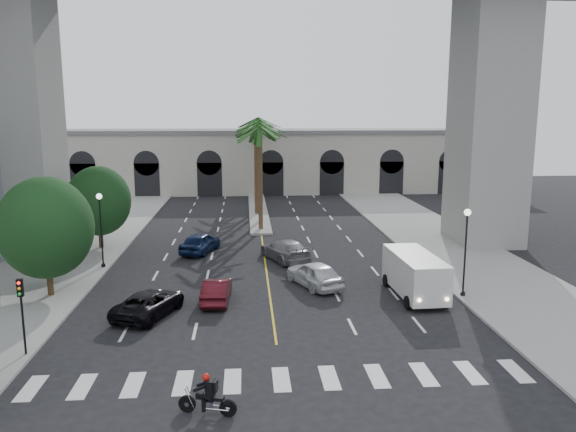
{
  "coord_description": "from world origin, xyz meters",
  "views": [
    {
      "loc": [
        -1.36,
        -22.94,
        10.84
      ],
      "look_at": [
        0.85,
        6.0,
        5.46
      ],
      "focal_mm": 35.0,
      "sensor_mm": 36.0,
      "label": 1
    }
  ],
  "objects_px": {
    "motorcycle_rider": "(209,396)",
    "car_a": "(314,274)",
    "cargo_van": "(415,274)",
    "traffic_signal_far": "(21,304)",
    "car_b": "(217,290)",
    "lamp_post_right": "(466,245)",
    "lamp_post_left_far": "(101,224)",
    "car_e": "(200,242)",
    "car_c": "(149,303)",
    "car_d": "(285,250)"
  },
  "relations": [
    {
      "from": "car_c",
      "to": "car_d",
      "type": "relative_size",
      "value": 0.91
    },
    {
      "from": "car_d",
      "to": "car_c",
      "type": "bearing_deg",
      "value": 32.35
    },
    {
      "from": "traffic_signal_far",
      "to": "car_a",
      "type": "relative_size",
      "value": 0.76
    },
    {
      "from": "lamp_post_right",
      "to": "cargo_van",
      "type": "distance_m",
      "value": 3.37
    },
    {
      "from": "lamp_post_left_far",
      "to": "car_a",
      "type": "relative_size",
      "value": 1.11
    },
    {
      "from": "lamp_post_left_far",
      "to": "cargo_van",
      "type": "distance_m",
      "value": 21.46
    },
    {
      "from": "lamp_post_right",
      "to": "car_b",
      "type": "bearing_deg",
      "value": 178.45
    },
    {
      "from": "motorcycle_rider",
      "to": "car_a",
      "type": "xyz_separation_m",
      "value": [
        5.68,
        14.87,
        0.1
      ]
    },
    {
      "from": "lamp_post_left_far",
      "to": "car_e",
      "type": "distance_m",
      "value": 8.04
    },
    {
      "from": "traffic_signal_far",
      "to": "car_b",
      "type": "bearing_deg",
      "value": 40.08
    },
    {
      "from": "car_b",
      "to": "cargo_van",
      "type": "height_order",
      "value": "cargo_van"
    },
    {
      "from": "traffic_signal_far",
      "to": "cargo_van",
      "type": "xyz_separation_m",
      "value": [
        19.88,
        6.89,
        -1.09
      ]
    },
    {
      "from": "motorcycle_rider",
      "to": "car_b",
      "type": "relative_size",
      "value": 0.51
    },
    {
      "from": "lamp_post_right",
      "to": "car_c",
      "type": "distance_m",
      "value": 18.28
    },
    {
      "from": "lamp_post_left_far",
      "to": "car_b",
      "type": "xyz_separation_m",
      "value": [
        8.29,
        -7.61,
        -2.53
      ]
    },
    {
      "from": "car_b",
      "to": "car_e",
      "type": "distance_m",
      "value": 11.94
    },
    {
      "from": "lamp_post_left_far",
      "to": "car_c",
      "type": "bearing_deg",
      "value": -63.57
    },
    {
      "from": "lamp_post_left_far",
      "to": "cargo_van",
      "type": "xyz_separation_m",
      "value": [
        19.98,
        -7.61,
        -1.8
      ]
    },
    {
      "from": "lamp_post_left_far",
      "to": "motorcycle_rider",
      "type": "height_order",
      "value": "lamp_post_left_far"
    },
    {
      "from": "lamp_post_left_far",
      "to": "motorcycle_rider",
      "type": "relative_size",
      "value": 2.48
    },
    {
      "from": "motorcycle_rider",
      "to": "traffic_signal_far",
      "type": "bearing_deg",
      "value": 162.89
    },
    {
      "from": "motorcycle_rider",
      "to": "car_c",
      "type": "bearing_deg",
      "value": 126.09
    },
    {
      "from": "car_c",
      "to": "car_d",
      "type": "xyz_separation_m",
      "value": [
        8.14,
        10.88,
        0.1
      ]
    },
    {
      "from": "car_b",
      "to": "car_e",
      "type": "relative_size",
      "value": 0.88
    },
    {
      "from": "traffic_signal_far",
      "to": "lamp_post_left_far",
      "type": "bearing_deg",
      "value": 90.4
    },
    {
      "from": "traffic_signal_far",
      "to": "car_c",
      "type": "height_order",
      "value": "traffic_signal_far"
    },
    {
      "from": "motorcycle_rider",
      "to": "car_e",
      "type": "bearing_deg",
      "value": 110.99
    },
    {
      "from": "cargo_van",
      "to": "car_c",
      "type": "bearing_deg",
      "value": -174.95
    },
    {
      "from": "motorcycle_rider",
      "to": "car_d",
      "type": "distance_m",
      "value": 21.75
    },
    {
      "from": "lamp_post_left_far",
      "to": "motorcycle_rider",
      "type": "distance_m",
      "value": 21.94
    },
    {
      "from": "car_b",
      "to": "car_d",
      "type": "distance_m",
      "value": 10.03
    },
    {
      "from": "car_c",
      "to": "car_e",
      "type": "relative_size",
      "value": 1.04
    },
    {
      "from": "traffic_signal_far",
      "to": "cargo_van",
      "type": "distance_m",
      "value": 21.07
    },
    {
      "from": "traffic_signal_far",
      "to": "car_e",
      "type": "bearing_deg",
      "value": 71.27
    },
    {
      "from": "lamp_post_left_far",
      "to": "motorcycle_rider",
      "type": "xyz_separation_m",
      "value": [
        8.61,
        -20.02,
        -2.5
      ]
    },
    {
      "from": "lamp_post_left_far",
      "to": "traffic_signal_far",
      "type": "height_order",
      "value": "lamp_post_left_far"
    },
    {
      "from": "lamp_post_left_far",
      "to": "car_d",
      "type": "bearing_deg",
      "value": 5.76
    },
    {
      "from": "car_d",
      "to": "car_a",
      "type": "bearing_deg",
      "value": 81.32
    },
    {
      "from": "motorcycle_rider",
      "to": "car_b",
      "type": "height_order",
      "value": "motorcycle_rider"
    },
    {
      "from": "lamp_post_right",
      "to": "motorcycle_rider",
      "type": "bearing_deg",
      "value": -139.73
    },
    {
      "from": "motorcycle_rider",
      "to": "cargo_van",
      "type": "xyz_separation_m",
      "value": [
        11.37,
        12.41,
        0.7
      ]
    },
    {
      "from": "car_c",
      "to": "cargo_van",
      "type": "height_order",
      "value": "cargo_van"
    },
    {
      "from": "lamp_post_right",
      "to": "car_a",
      "type": "bearing_deg",
      "value": 161.47
    },
    {
      "from": "car_a",
      "to": "car_e",
      "type": "height_order",
      "value": "car_a"
    },
    {
      "from": "car_a",
      "to": "car_c",
      "type": "bearing_deg",
      "value": 2.05
    },
    {
      "from": "car_c",
      "to": "motorcycle_rider",
      "type": "bearing_deg",
      "value": 131.66
    },
    {
      "from": "traffic_signal_far",
      "to": "motorcycle_rider",
      "type": "distance_m",
      "value": 10.3
    },
    {
      "from": "traffic_signal_far",
      "to": "car_e",
      "type": "xyz_separation_m",
      "value": [
        6.33,
        18.68,
        -1.7
      ]
    },
    {
      "from": "lamp_post_left_far",
      "to": "car_c",
      "type": "distance_m",
      "value": 11.0
    },
    {
      "from": "lamp_post_right",
      "to": "cargo_van",
      "type": "bearing_deg",
      "value": 172.07
    }
  ]
}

